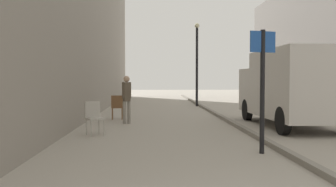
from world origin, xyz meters
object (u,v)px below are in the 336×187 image
Objects in this scene: delivery_van at (291,86)px; cafe_chair_near_window at (117,106)px; cafe_chair_by_doorway at (94,116)px; pedestrian_main_foreground at (127,96)px; lamp_post at (197,59)px; street_sign_post at (262,80)px.

cafe_chair_near_window is at bearing 157.68° from delivery_van.
cafe_chair_by_doorway is at bearing -97.15° from cafe_chair_near_window.
lamp_post is (3.47, 8.37, 1.75)m from pedestrian_main_foreground.
street_sign_post reaches higher than pedestrian_main_foreground.
lamp_post reaches higher than pedestrian_main_foreground.
lamp_post reaches higher than cafe_chair_by_doorway.
cafe_chair_by_doorway is at bearing -111.02° from lamp_post.
street_sign_post reaches higher than cafe_chair_by_doorway.
cafe_chair_near_window is at bearing -78.77° from street_sign_post.
cafe_chair_by_doorway is at bearing -166.12° from delivery_van.
street_sign_post is 2.77× the size of cafe_chair_by_doorway.
street_sign_post reaches higher than cafe_chair_near_window.
cafe_chair_near_window is (-5.94, 2.34, -0.79)m from delivery_van.
delivery_van is 9.65m from lamp_post.
lamp_post is 11.95m from cafe_chair_by_doorway.
cafe_chair_by_doorway is at bearing -52.74° from street_sign_post.
delivery_van is 6.48m from cafe_chair_by_doorway.
cafe_chair_near_window is at bearing -123.62° from cafe_chair_by_doorway.
delivery_van is 5.77× the size of cafe_chair_near_window.
pedestrian_main_foreground is 1.51m from cafe_chair_near_window.
pedestrian_main_foreground is 6.32m from street_sign_post.
cafe_chair_by_doorway is (-6.22, -1.63, -0.79)m from delivery_van.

